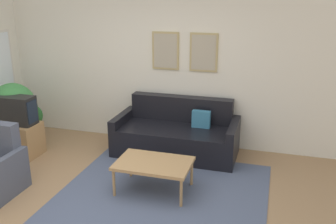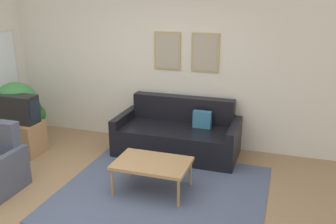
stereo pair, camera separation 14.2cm
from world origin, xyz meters
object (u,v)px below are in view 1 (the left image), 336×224
coffee_table (154,165)px  tv (13,110)px  couch (177,135)px  potted_plant_tall (13,106)px

coffee_table → tv: 2.51m
couch → potted_plant_tall: bearing=-168.7°
coffee_table → tv: bearing=168.6°
coffee_table → tv: tv is taller
couch → tv: 2.55m
coffee_table → potted_plant_tall: 2.74m
coffee_table → potted_plant_tall: potted_plant_tall is taller
tv → potted_plant_tall: size_ratio=0.66×
couch → tv: bearing=-162.3°
tv → potted_plant_tall: bearing=127.0°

